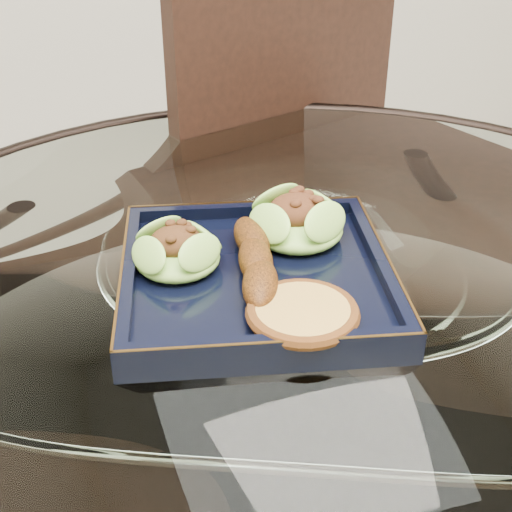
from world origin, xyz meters
name	(u,v)px	position (x,y,z in m)	size (l,w,h in m)	color
dining_table	(304,399)	(0.00, 0.00, 0.60)	(1.13, 1.13, 0.77)	white
dining_chair	(333,220)	(0.21, 0.39, 0.60)	(0.59, 0.59, 1.08)	black
navy_plate	(256,281)	(-0.06, 0.00, 0.77)	(0.27, 0.27, 0.02)	black
lettuce_wrap_left	(177,254)	(-0.13, 0.04, 0.80)	(0.09, 0.09, 0.03)	#5F982C
lettuce_wrap_right	(297,224)	(0.01, 0.06, 0.80)	(0.10, 0.10, 0.04)	#72A931
roasted_plantain	(256,260)	(-0.06, 0.00, 0.80)	(0.16, 0.03, 0.03)	#622F0A
crumb_patty	(302,315)	(-0.04, -0.09, 0.79)	(0.09, 0.09, 0.02)	gold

